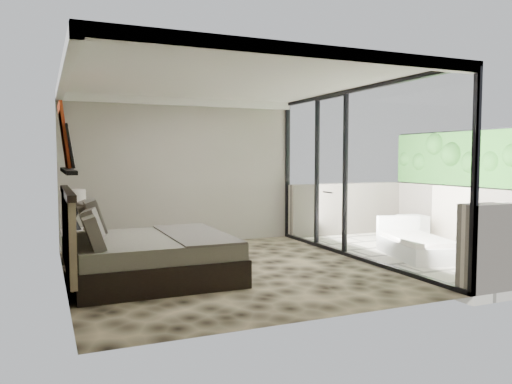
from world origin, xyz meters
name	(u,v)px	position (x,y,z in m)	size (l,w,h in m)	color
floor	(227,270)	(0.00, 0.00, 0.00)	(5.00, 5.00, 0.00)	black
ceiling	(226,80)	(0.00, 0.00, 2.79)	(4.50, 5.00, 0.02)	silver
back_wall	(183,172)	(0.00, 2.49, 1.40)	(4.50, 0.02, 2.80)	gray
left_wall	(63,179)	(-2.24, 0.00, 1.40)	(0.02, 5.00, 2.80)	gray
glass_wall	(355,174)	(2.25, 0.00, 1.40)	(0.08, 5.00, 2.80)	white
terrace_slab	(425,255)	(3.75, 0.00, -0.06)	(3.00, 5.00, 0.12)	silver
parapet_far	(482,217)	(5.10, 0.00, 0.55)	(0.30, 5.00, 1.10)	#BBAD98
foliage_hedge	(484,159)	(5.10, 0.00, 1.65)	(0.36, 4.60, 1.10)	#2B6B21
picture_ledge	(68,171)	(-2.18, 0.10, 1.50)	(0.12, 2.20, 0.05)	black
bed	(145,254)	(-1.23, -0.10, 0.35)	(2.18, 2.11, 1.21)	black
nightstand	(78,246)	(-2.00, 1.52, 0.25)	(0.49, 0.49, 0.49)	black
table_lamp	(74,204)	(-2.03, 1.51, 0.93)	(0.35, 0.35, 0.64)	black
abstract_canvas	(64,136)	(-2.19, 0.61, 1.97)	(0.04, 0.90, 0.90)	#AC450E
framed_print	(69,146)	(-2.14, 0.33, 1.82)	(0.03, 0.50, 0.60)	black
ottoman	(413,227)	(4.45, 1.15, 0.24)	(0.49, 0.49, 0.49)	silver
lounger	(415,245)	(3.27, -0.29, 0.19)	(1.16, 1.72, 0.62)	silver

